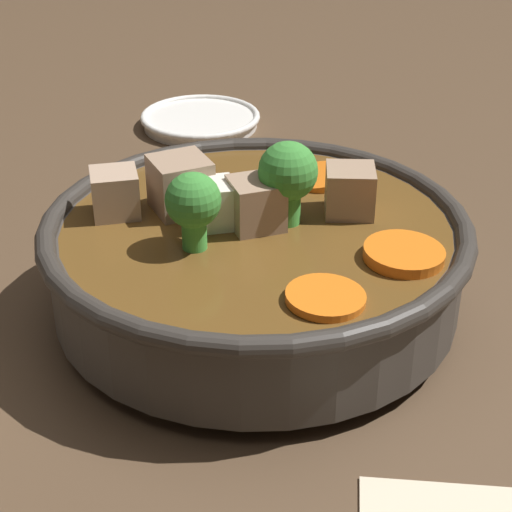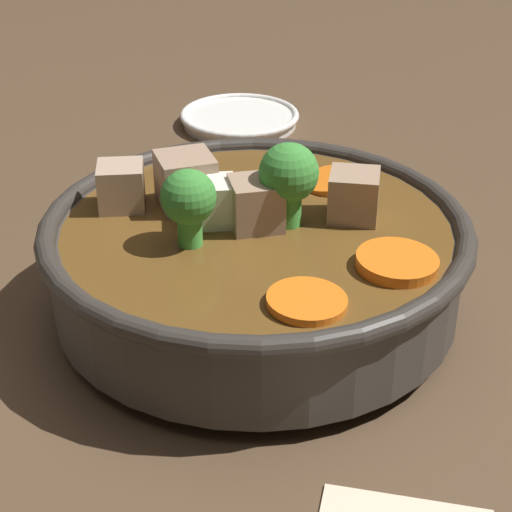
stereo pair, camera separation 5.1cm
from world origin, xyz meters
TOP-DOWN VIEW (x-y plane):
  - ground_plane at (0.00, 0.00)m, footprint 3.00×3.00m
  - stirfry_bowl at (-0.00, 0.00)m, footprint 0.25×0.25m
  - side_saucer at (0.26, 0.19)m, footprint 0.11×0.11m

SIDE VIEW (x-z plane):
  - ground_plane at x=0.00m, z-range 0.00..0.00m
  - side_saucer at x=0.26m, z-range 0.00..0.01m
  - stirfry_bowl at x=0.00m, z-range -0.01..0.10m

